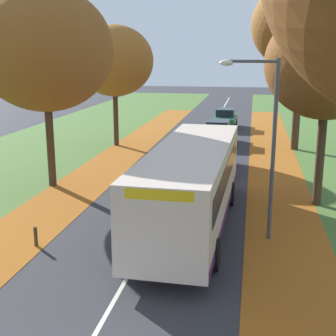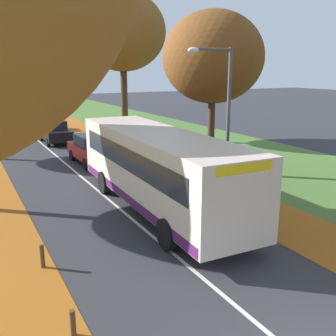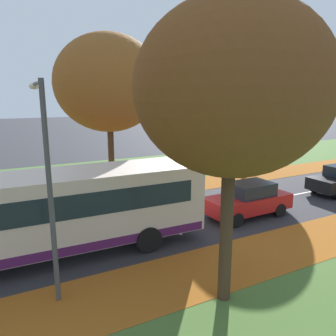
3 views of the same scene
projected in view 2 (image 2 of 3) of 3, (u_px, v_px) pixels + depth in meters
The scene contains 12 objects.
grass_verge_right at pixel (191, 145), 27.66m from camera, with size 12.00×90.00×0.01m, color #476B2D.
leaf_litter_right at pixel (176, 172), 20.43m from camera, with size 2.80×60.00×0.00m, color #9E5619.
road_centre_line at pixel (60, 159), 23.46m from camera, with size 0.12×80.00×0.01m, color silver.
tree_right_near at pixel (213, 58), 18.85m from camera, with size 4.89×4.89×7.96m.
tree_right_mid at pixel (123, 32), 28.19m from camera, with size 6.25×6.25×10.63m.
bollard_third at pixel (73, 323), 7.85m from camera, with size 0.12×0.12×0.58m, color #4C3823.
bollard_fourth at pixel (42, 256), 10.55m from camera, with size 0.12×0.12×0.67m, color #4C3823.
streetlamp_right at pixel (221, 110), 14.70m from camera, with size 1.89×0.28×6.00m.
bus at pixel (157, 166), 14.60m from camera, with size 2.86×10.46×2.98m.
car_red_lead at pixel (92, 149), 22.15m from camera, with size 1.85×4.23×1.62m.
car_black_following at pixel (55, 132), 28.36m from camera, with size 1.84×4.23×1.62m.
car_green_third_in_line at pixel (38, 120), 34.41m from camera, with size 1.89×4.25×1.62m.
Camera 2 is at (-5.07, -3.23, 5.23)m, focal length 42.00 mm.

